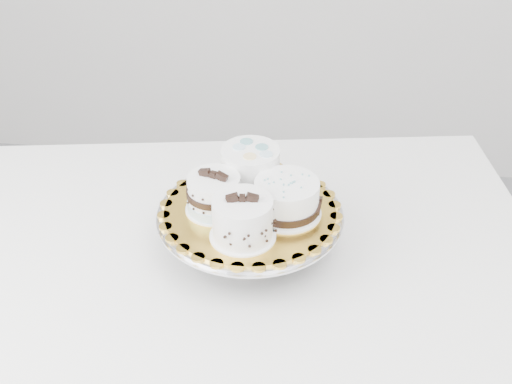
# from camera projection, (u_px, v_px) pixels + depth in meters

# --- Properties ---
(table) EXTENTS (1.32, 0.99, 0.75)m
(table) POSITION_uv_depth(u_px,v_px,m) (224.00, 282.00, 1.23)
(table) COLOR white
(table) RESTS_ON floor
(cake_stand) EXTENTS (0.33, 0.33, 0.09)m
(cake_stand) POSITION_uv_depth(u_px,v_px,m) (250.00, 224.00, 1.16)
(cake_stand) COLOR gray
(cake_stand) RESTS_ON table
(cake_board) EXTENTS (0.33, 0.33, 0.00)m
(cake_board) POSITION_uv_depth(u_px,v_px,m) (250.00, 210.00, 1.14)
(cake_board) COLOR gold
(cake_board) RESTS_ON cake_stand
(cake_swirl) EXTENTS (0.11, 0.11, 0.09)m
(cake_swirl) POSITION_uv_depth(u_px,v_px,m) (243.00, 220.00, 1.06)
(cake_swirl) COLOR white
(cake_swirl) RESTS_ON cake_board
(cake_banded) EXTENTS (0.12, 0.12, 0.08)m
(cake_banded) POSITION_uv_depth(u_px,v_px,m) (214.00, 195.00, 1.12)
(cake_banded) COLOR white
(cake_banded) RESTS_ON cake_board
(cake_dots) EXTENTS (0.13, 0.13, 0.08)m
(cake_dots) POSITION_uv_depth(u_px,v_px,m) (250.00, 168.00, 1.18)
(cake_dots) COLOR white
(cake_dots) RESTS_ON cake_board
(cake_ribbon) EXTENTS (0.13, 0.12, 0.07)m
(cake_ribbon) POSITION_uv_depth(u_px,v_px,m) (287.00, 199.00, 1.11)
(cake_ribbon) COLOR white
(cake_ribbon) RESTS_ON cake_board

